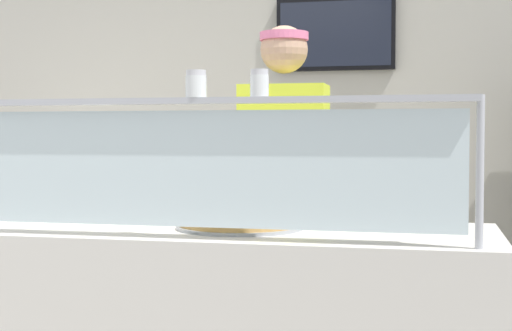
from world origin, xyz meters
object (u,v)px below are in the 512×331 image
object	(u,v)px
pepper_flake_shaker	(259,85)
pizza_box_stack	(70,173)
parmesan_shaker	(196,86)
worker_figure	(285,197)
pizza_server	(243,218)
pizza_tray	(240,224)

from	to	relation	value
pepper_flake_shaker	pizza_box_stack	xyz separation A→B (m)	(-1.71, 2.09, -0.40)
parmesan_shaker	worker_figure	distance (m)	1.08
pizza_server	pizza_box_stack	size ratio (longest dim) A/B	0.63
worker_figure	pizza_box_stack	size ratio (longest dim) A/B	3.96
parmesan_shaker	worker_figure	xyz separation A→B (m)	(0.09, 0.99, -0.43)
pizza_box_stack	parmesan_shaker	bearing A→B (deg)	-54.28
parmesan_shaker	pepper_flake_shaker	bearing A→B (deg)	-0.00
pepper_flake_shaker	pizza_box_stack	world-z (taller)	pepper_flake_shaker
pizza_server	parmesan_shaker	distance (m)	0.53
pizza_server	parmesan_shaker	bearing A→B (deg)	-103.35
pepper_flake_shaker	pizza_box_stack	distance (m)	2.73
pepper_flake_shaker	worker_figure	size ratio (longest dim) A/B	0.05
parmesan_shaker	pizza_box_stack	xyz separation A→B (m)	(-1.50, 2.09, -0.40)
worker_figure	pizza_server	bearing A→B (deg)	-90.93
pizza_tray	pizza_box_stack	bearing A→B (deg)	131.20
worker_figure	parmesan_shaker	bearing A→B (deg)	-95.38
pizza_server	pizza_box_stack	bearing A→B (deg)	134.13
pizza_tray	pepper_flake_shaker	world-z (taller)	pepper_flake_shaker
worker_figure	pizza_box_stack	xyz separation A→B (m)	(-1.60, 1.10, 0.03)
worker_figure	pizza_box_stack	bearing A→B (deg)	145.42
worker_figure	pepper_flake_shaker	bearing A→B (deg)	-83.60
pizza_server	pizza_tray	bearing A→B (deg)	132.21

